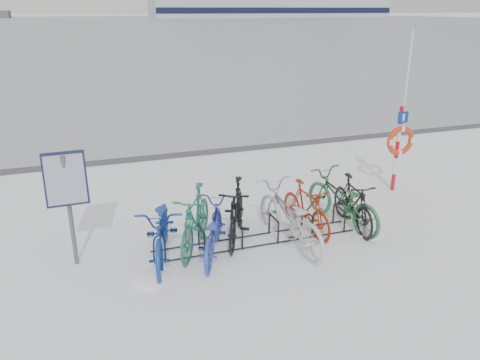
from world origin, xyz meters
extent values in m
plane|color=white|center=(0.00, 0.00, 0.00)|extent=(900.00, 900.00, 0.00)
cube|color=#9CA8B0|center=(0.00, 155.00, 0.01)|extent=(400.00, 298.00, 0.02)
cube|color=#3F3F42|center=(0.00, 5.90, 0.05)|extent=(400.00, 0.25, 0.10)
cylinder|color=black|center=(-1.80, -0.22, 0.22)|extent=(0.04, 0.04, 0.44)
cylinder|color=black|center=(-1.80, 0.22, 0.22)|extent=(0.04, 0.04, 0.44)
cylinder|color=black|center=(-1.80, 0.00, 0.44)|extent=(0.04, 0.44, 0.04)
cylinder|color=black|center=(-1.08, -0.22, 0.22)|extent=(0.04, 0.04, 0.44)
cylinder|color=black|center=(-1.08, 0.22, 0.22)|extent=(0.04, 0.04, 0.44)
cylinder|color=black|center=(-1.08, 0.00, 0.44)|extent=(0.04, 0.44, 0.04)
cylinder|color=black|center=(-0.36, -0.22, 0.22)|extent=(0.04, 0.04, 0.44)
cylinder|color=black|center=(-0.36, 0.22, 0.22)|extent=(0.04, 0.04, 0.44)
cylinder|color=black|center=(-0.36, 0.00, 0.44)|extent=(0.04, 0.44, 0.04)
cylinder|color=black|center=(0.36, -0.22, 0.22)|extent=(0.04, 0.04, 0.44)
cylinder|color=black|center=(0.36, 0.22, 0.22)|extent=(0.04, 0.04, 0.44)
cylinder|color=black|center=(0.36, 0.00, 0.44)|extent=(0.04, 0.44, 0.04)
cylinder|color=black|center=(1.08, -0.22, 0.22)|extent=(0.04, 0.04, 0.44)
cylinder|color=black|center=(1.08, 0.22, 0.22)|extent=(0.04, 0.04, 0.44)
cylinder|color=black|center=(1.08, 0.00, 0.44)|extent=(0.04, 0.44, 0.04)
cylinder|color=black|center=(1.80, -0.22, 0.22)|extent=(0.04, 0.04, 0.44)
cylinder|color=black|center=(1.80, 0.22, 0.22)|extent=(0.04, 0.04, 0.44)
cylinder|color=black|center=(1.80, 0.00, 0.44)|extent=(0.04, 0.44, 0.04)
cylinder|color=black|center=(0.00, -0.22, 0.02)|extent=(4.00, 0.03, 0.03)
cylinder|color=black|center=(0.00, 0.22, 0.02)|extent=(4.00, 0.03, 0.03)
cylinder|color=#595B5E|center=(-3.28, 0.27, 0.99)|extent=(0.08, 0.08, 1.98)
cube|color=black|center=(-3.28, 0.24, 1.59)|extent=(0.69, 0.27, 0.90)
cube|color=#8C99AD|center=(-3.28, 0.20, 1.59)|extent=(0.62, 0.19, 0.80)
cylinder|color=#B40E18|center=(4.17, 1.46, 0.21)|extent=(0.09, 0.09, 0.42)
cylinder|color=silver|center=(4.17, 1.46, 0.62)|extent=(0.09, 0.09, 0.42)
cylinder|color=#B40E18|center=(4.17, 1.46, 1.04)|extent=(0.09, 0.09, 0.42)
cylinder|color=silver|center=(4.17, 1.46, 1.45)|extent=(0.09, 0.09, 0.42)
cylinder|color=#B40E18|center=(4.17, 1.46, 1.87)|extent=(0.09, 0.09, 0.42)
torus|color=red|center=(4.17, 1.37, 1.27)|extent=(0.73, 0.12, 0.73)
cube|color=navy|center=(4.17, 1.38, 1.84)|extent=(0.26, 0.03, 0.26)
cylinder|color=silver|center=(4.27, 1.51, 1.89)|extent=(0.03, 0.03, 3.78)
cube|color=silver|center=(96.03, 225.81, 5.29)|extent=(123.38, 22.91, 10.58)
cube|color=black|center=(96.03, 214.31, 3.53)|extent=(123.38, 0.30, 2.64)
cube|color=black|center=(96.03, 237.31, 3.53)|extent=(123.38, 0.30, 2.64)
imported|color=navy|center=(-1.79, -0.02, 0.58)|extent=(1.26, 2.33, 1.16)
imported|color=#206A55|center=(-1.15, 0.16, 0.59)|extent=(1.43, 2.00, 1.19)
imported|color=#2D43AF|center=(-0.92, -0.19, 0.50)|extent=(1.37, 2.02, 1.01)
imported|color=black|center=(-0.31, 0.27, 0.59)|extent=(1.34, 2.00, 1.18)
imported|color=#B7BAC0|center=(0.54, -0.29, 0.59)|extent=(1.04, 2.33, 1.18)
imported|color=maroon|center=(1.12, 0.14, 0.51)|extent=(0.66, 1.75, 1.03)
imported|color=#2B663B|center=(1.94, 0.18, 0.56)|extent=(1.15, 2.24, 1.12)
imported|color=black|center=(2.10, 0.00, 0.54)|extent=(0.71, 1.84, 1.08)
ellipsoid|color=white|center=(-0.52, 0.72, 0.00)|extent=(0.43, 0.43, 0.15)
ellipsoid|color=white|center=(2.24, -0.53, 0.00)|extent=(0.45, 0.45, 0.16)
ellipsoid|color=white|center=(-2.14, -0.73, 0.00)|extent=(0.63, 0.63, 0.22)
ellipsoid|color=white|center=(1.09, 0.53, 0.00)|extent=(0.50, 0.50, 0.18)
ellipsoid|color=white|center=(0.46, 0.39, 0.00)|extent=(0.40, 0.40, 0.14)
camera|label=1|loc=(-2.94, -7.51, 4.21)|focal=35.00mm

